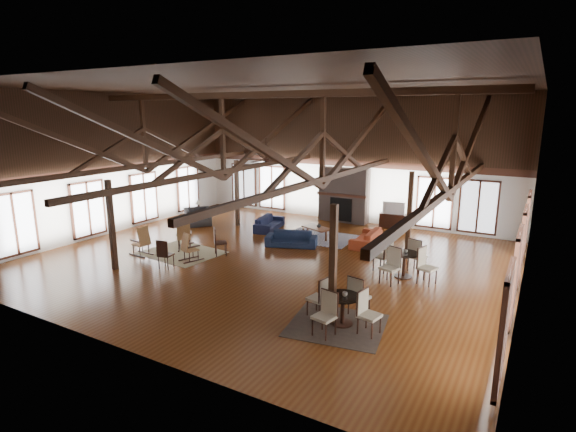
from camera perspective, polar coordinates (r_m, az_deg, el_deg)
The scene contains 31 objects.
floor at distance 16.29m, azimuth -2.23°, elevation -5.50°, with size 16.00×16.00×0.00m, color #5A2F12.
ceiling at distance 15.47m, azimuth -2.44°, elevation 16.08°, with size 16.00×14.00×0.02m, color black.
wall_back at distance 21.81m, azimuth 7.55°, elevation 7.19°, with size 16.00×0.02×6.00m, color silver.
wall_front at distance 10.45m, azimuth -23.15°, elevation -0.03°, with size 16.00×0.02×6.00m, color silver.
wall_left at distance 20.95m, azimuth -21.33°, elevation 6.18°, with size 0.02×14.00×6.00m, color silver.
wall_right at distance 13.26m, azimuth 28.44°, elevation 2.02°, with size 0.02×14.00×6.00m, color silver.
roof_truss at distance 15.49m, azimuth -2.37°, elevation 8.78°, with size 15.60×14.07×3.14m.
post_grid at distance 15.87m, azimuth -2.28°, elevation -0.27°, with size 8.16×7.16×3.05m.
fireplace at distance 21.74m, azimuth 7.09°, elevation 2.63°, with size 2.50×0.69×2.60m.
ceiling_fan at distance 14.41m, azimuth -2.78°, elevation 7.28°, with size 1.60×1.60×0.75m.
sofa_navy_front at distance 17.77m, azimuth 0.42°, elevation -2.92°, with size 2.01×0.78×0.59m, color #131C34.
sofa_navy_left at distance 20.31m, azimuth -2.39°, elevation -0.89°, with size 0.79×2.02×0.59m, color #121733.
sofa_orange at distance 18.21m, azimuth 9.90°, elevation -2.70°, with size 0.80×2.06×0.60m, color maroon.
coffee_table at distance 18.84m, azimuth 3.67°, elevation -1.60°, with size 1.40×1.05×0.48m.
vase at distance 18.77m, azimuth 3.94°, elevation -1.18°, with size 0.18×0.18×0.19m, color #B2B2B2.
armchair at distance 21.54m, azimuth -11.35°, elevation -0.08°, with size 1.20×1.05×0.78m, color #2A292C.
side_table_lamp at distance 22.28m, azimuth -11.28°, elevation 0.43°, with size 0.43×0.43×1.09m.
rocking_chair_a at distance 17.72m, azimuth -13.07°, elevation -2.48°, with size 0.94×0.98×1.15m.
rocking_chair_b at distance 16.32m, azimuth -12.54°, elevation -3.97°, with size 0.68×0.90×1.04m.
rocking_chair_c at distance 17.40m, azimuth -18.01°, elevation -3.16°, with size 0.88×0.51×1.09m.
side_chair_a at distance 16.73m, azimuth -8.92°, elevation -2.96°, with size 0.63×0.63×1.05m.
side_chair_b at distance 15.68m, azimuth -15.47°, elevation -4.44°, with size 0.50×0.50×1.02m.
cafe_table_near at distance 11.40m, azimuth 6.95°, elevation -11.09°, with size 2.08×2.08×1.06m.
cafe_table_far at distance 14.87m, azimuth 14.53°, elevation -5.46°, with size 2.21×2.21×1.13m.
cup_near at distance 11.27m, azimuth 7.22°, elevation -9.82°, with size 0.13×0.13×0.10m, color #B2B2B2.
cup_far at distance 14.82m, azimuth 14.74°, elevation -4.34°, with size 0.12×0.12×0.09m, color #B2B2B2.
tv_console at distance 21.21m, azimuth 13.29°, elevation -0.57°, with size 1.27×0.48×0.63m, color black.
television at distance 21.08m, azimuth 13.31°, elevation 1.02°, with size 0.99×0.13×0.57m, color #B2B2B2.
rug_tan at distance 17.45m, azimuth -13.35°, elevation -4.56°, with size 2.82×2.22×0.01m, color tan.
rug_navy at distance 19.08m, azimuth 3.88°, elevation -2.72°, with size 2.96×2.22×0.01m, color #1B1F4B.
rug_dark at distance 11.55m, azimuth 6.19°, elevation -13.62°, with size 2.29×2.08×0.01m, color black.
Camera 1 is at (8.21, -13.08, 5.16)m, focal length 28.00 mm.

